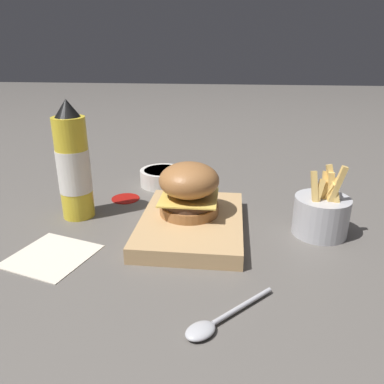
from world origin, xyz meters
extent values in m
plane|color=#5B5651|center=(0.00, 0.00, 0.00)|extent=(6.00, 6.00, 0.00)
cube|color=tan|center=(0.00, 0.07, 0.01)|extent=(0.27, 0.20, 0.03)
cylinder|color=#9E6638|center=(-0.02, 0.06, 0.04)|extent=(0.12, 0.12, 0.02)
cylinder|color=#4C3323|center=(-0.02, 0.06, 0.06)|extent=(0.11, 0.11, 0.01)
cube|color=#EAC656|center=(-0.02, 0.06, 0.06)|extent=(0.11, 0.11, 0.00)
ellipsoid|color=#9E6638|center=(-0.02, 0.06, 0.10)|extent=(0.12, 0.12, 0.07)
cylinder|color=yellow|center=(-0.04, -0.18, 0.11)|extent=(0.07, 0.07, 0.21)
cylinder|color=white|center=(-0.04, -0.18, 0.10)|extent=(0.07, 0.07, 0.09)
cone|color=black|center=(-0.04, -0.18, 0.23)|extent=(0.05, 0.05, 0.03)
cylinder|color=#B7B7BC|center=(-0.01, 0.31, 0.04)|extent=(0.10, 0.10, 0.07)
cube|color=#E5B760|center=(-0.01, 0.32, 0.08)|extent=(0.03, 0.03, 0.07)
cube|color=#E5B760|center=(0.00, 0.33, 0.08)|extent=(0.03, 0.02, 0.07)
cube|color=#E5B760|center=(-0.01, 0.32, 0.09)|extent=(0.02, 0.01, 0.08)
cube|color=#E5B760|center=(-0.02, 0.31, 0.08)|extent=(0.03, 0.01, 0.08)
cube|color=#E5B760|center=(-0.01, 0.31, 0.08)|extent=(0.01, 0.03, 0.07)
cube|color=#E5B760|center=(-0.01, 0.33, 0.09)|extent=(0.03, 0.03, 0.09)
cube|color=#E5B760|center=(0.00, 0.29, 0.09)|extent=(0.03, 0.02, 0.08)
cube|color=#E5B760|center=(0.00, 0.30, 0.08)|extent=(0.03, 0.03, 0.07)
cube|color=#E5B760|center=(0.00, 0.33, 0.09)|extent=(0.01, 0.03, 0.10)
cylinder|color=silver|center=(-0.25, -0.04, 0.02)|extent=(0.12, 0.12, 0.04)
cylinder|color=#669356|center=(-0.25, -0.04, 0.04)|extent=(0.09, 0.09, 0.01)
cylinder|color=#B2B2B7|center=(0.23, 0.16, 0.01)|extent=(0.09, 0.08, 0.01)
ellipsoid|color=#B2B2B7|center=(0.28, 0.11, 0.01)|extent=(0.05, 0.05, 0.01)
cylinder|color=#9E140F|center=(-0.14, -0.11, 0.00)|extent=(0.07, 0.07, 0.00)
cube|color=beige|center=(0.12, -0.16, 0.00)|extent=(0.16, 0.16, 0.00)
camera|label=1|loc=(0.66, 0.14, 0.34)|focal=35.00mm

